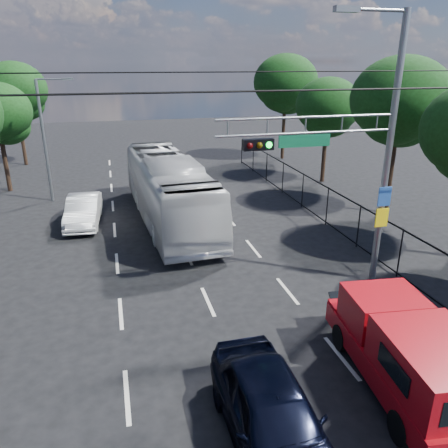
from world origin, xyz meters
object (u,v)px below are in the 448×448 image
object	(u,v)px
white_bus	(169,190)
navy_hatchback	(272,415)
signal_mast	(358,146)
white_van	(83,210)
red_pickup	(407,351)

from	to	relation	value
white_bus	navy_hatchback	bearing A→B (deg)	-92.97
signal_mast	white_van	bearing A→B (deg)	136.37
white_van	navy_hatchback	bearing A→B (deg)	-70.07
navy_hatchback	white_van	bearing A→B (deg)	106.17
navy_hatchback	white_bus	world-z (taller)	white_bus
signal_mast	red_pickup	bearing A→B (deg)	-104.23
signal_mast	white_bus	bearing A→B (deg)	121.85
red_pickup	white_van	world-z (taller)	red_pickup
signal_mast	red_pickup	size ratio (longest dim) A/B	1.62
white_van	white_bus	bearing A→B (deg)	-4.15
red_pickup	white_bus	bearing A→B (deg)	105.80
red_pickup	white_van	distance (m)	16.97
navy_hatchback	white_bus	distance (m)	15.00
navy_hatchback	white_bus	bearing A→B (deg)	90.59
red_pickup	navy_hatchback	xyz separation A→B (m)	(-3.90, -0.83, -0.31)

